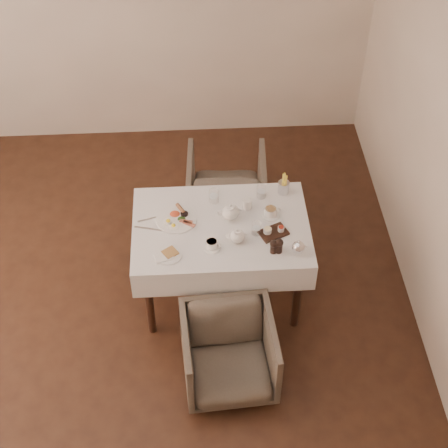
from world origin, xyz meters
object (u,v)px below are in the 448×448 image
at_px(armchair_far, 226,187).
at_px(teapot_centre, 230,211).
at_px(armchair_near, 229,353).
at_px(breakfast_plate, 177,218).
at_px(table, 221,237).

height_order(armchair_far, teapot_centre, teapot_centre).
xyz_separation_m(armchair_near, armchair_far, (0.08, 1.69, 0.02)).
bearing_deg(breakfast_plate, armchair_far, 59.82).
xyz_separation_m(armchair_far, breakfast_plate, (-0.41, -0.82, 0.46)).
bearing_deg(table, armchair_far, 84.00).
bearing_deg(armchair_near, breakfast_plate, 106.73).
height_order(armchair_near, breakfast_plate, breakfast_plate).
distance_m(table, teapot_centre, 0.21).
relative_size(armchair_near, teapot_centre, 3.67).
xyz_separation_m(armchair_near, breakfast_plate, (-0.33, 0.87, 0.47)).
distance_m(armchair_far, breakfast_plate, 1.02).
xyz_separation_m(table, teapot_centre, (0.07, 0.08, 0.19)).
height_order(table, breakfast_plate, breakfast_plate).
distance_m(armchair_near, teapot_centre, 1.01).
xyz_separation_m(armchair_near, teapot_centre, (0.06, 0.86, 0.53)).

